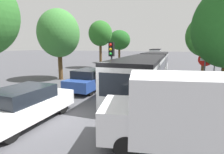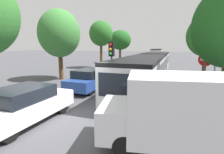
# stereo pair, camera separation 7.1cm
# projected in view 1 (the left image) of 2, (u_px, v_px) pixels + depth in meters

# --- Properties ---
(ground_plane) EXTENTS (200.00, 200.00, 0.00)m
(ground_plane) POSITION_uv_depth(u_px,v_px,m) (74.00, 119.00, 7.64)
(ground_plane) COLOR #47474C
(articulated_bus) EXTENTS (2.90, 16.51, 2.44)m
(articulated_bus) POSITION_uv_depth(u_px,v_px,m) (149.00, 67.00, 14.91)
(articulated_bus) COLOR silver
(articulated_bus) RESTS_ON ground
(city_bus_rear) EXTENTS (3.19, 11.31, 2.40)m
(city_bus_rear) POSITION_uv_depth(u_px,v_px,m) (156.00, 53.00, 46.61)
(city_bus_rear) COLOR silver
(city_bus_rear) RESTS_ON ground
(queued_car_white) EXTENTS (1.84, 4.34, 1.51)m
(queued_car_white) POSITION_uv_depth(u_px,v_px,m) (25.00, 105.00, 7.20)
(queued_car_white) COLOR white
(queued_car_white) RESTS_ON ground
(queued_car_blue) EXTENTS (1.84, 4.33, 1.50)m
(queued_car_blue) POSITION_uv_depth(u_px,v_px,m) (90.00, 79.00, 12.69)
(queued_car_blue) COLOR #284799
(queued_car_blue) RESTS_ON ground
(queued_car_black) EXTENTS (1.84, 4.32, 1.50)m
(queued_car_black) POSITION_uv_depth(u_px,v_px,m) (116.00, 70.00, 17.59)
(queued_car_black) COLOR black
(queued_car_black) RESTS_ON ground
(queued_car_silver) EXTENTS (1.79, 4.22, 1.46)m
(queued_car_silver) POSITION_uv_depth(u_px,v_px,m) (130.00, 65.00, 22.88)
(queued_car_silver) COLOR #B7BABF
(queued_car_silver) RESTS_ON ground
(queued_car_red) EXTENTS (1.85, 4.34, 1.51)m
(queued_car_red) POSITION_uv_depth(u_px,v_px,m) (141.00, 61.00, 28.27)
(queued_car_red) COLOR #B21E19
(queued_car_red) RESTS_ON ground
(queued_car_green) EXTENTS (1.79, 4.21, 1.46)m
(queued_car_green) POSITION_uv_depth(u_px,v_px,m) (147.00, 59.00, 33.43)
(queued_car_green) COLOR #236638
(queued_car_green) RESTS_ON ground
(white_van) EXTENTS (5.30, 2.99, 2.31)m
(white_van) POSITION_uv_depth(u_px,v_px,m) (190.00, 110.00, 5.31)
(white_van) COLOR silver
(white_van) RESTS_ON ground
(traffic_light) EXTENTS (0.34, 0.38, 3.40)m
(traffic_light) POSITION_uv_depth(u_px,v_px,m) (111.00, 56.00, 11.24)
(traffic_light) COLOR #56595E
(traffic_light) RESTS_ON ground
(no_entry_sign) EXTENTS (0.70, 0.08, 2.82)m
(no_entry_sign) POSITION_uv_depth(u_px,v_px,m) (204.00, 71.00, 9.12)
(no_entry_sign) COLOR #56595E
(no_entry_sign) RESTS_ON ground
(direction_sign_post) EXTENTS (0.12, 1.40, 3.60)m
(direction_sign_post) POSITION_uv_depth(u_px,v_px,m) (216.00, 55.00, 12.07)
(direction_sign_post) COLOR #56595E
(direction_sign_post) RESTS_ON ground
(tree_left_mid) EXTENTS (3.83, 3.83, 6.49)m
(tree_left_mid) POSITION_uv_depth(u_px,v_px,m) (59.00, 34.00, 16.08)
(tree_left_mid) COLOR #51381E
(tree_left_mid) RESTS_ON ground
(tree_left_far) EXTENTS (3.36, 3.36, 6.71)m
(tree_left_far) POSITION_uv_depth(u_px,v_px,m) (101.00, 34.00, 24.79)
(tree_left_far) COLOR #51381E
(tree_left_far) RESTS_ON ground
(tree_left_distant) EXTENTS (4.02, 4.02, 6.07)m
(tree_left_distant) POSITION_uv_depth(u_px,v_px,m) (120.00, 41.00, 32.50)
(tree_left_distant) COLOR #51381E
(tree_left_distant) RESTS_ON ground
(tree_right_mid) EXTENTS (3.89, 3.89, 6.23)m
(tree_right_mid) POSITION_uv_depth(u_px,v_px,m) (205.00, 37.00, 17.34)
(tree_right_mid) COLOR #51381E
(tree_right_mid) RESTS_ON ground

